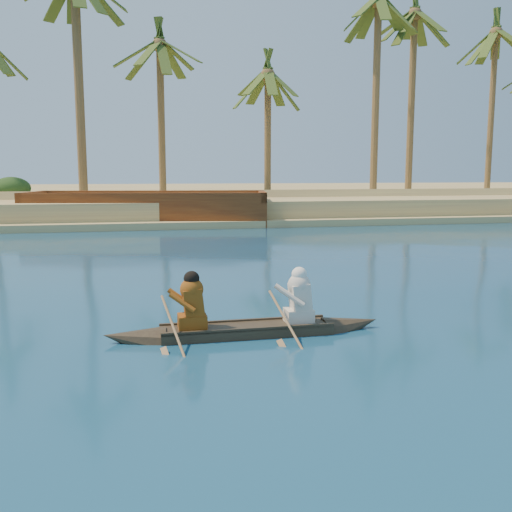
{
  "coord_description": "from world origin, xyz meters",
  "views": [
    {
      "loc": [
        -9.79,
        -6.38,
        2.84
      ],
      "look_at": [
        -7.22,
        5.42,
        1.06
      ],
      "focal_mm": 40.0,
      "sensor_mm": 36.0,
      "label": 1
    }
  ],
  "objects": [
    {
      "name": "sandy_embankment",
      "position": [
        0.0,
        46.89,
        0.53
      ],
      "size": [
        150.0,
        51.0,
        1.5
      ],
      "color": "#CEBE74",
      "rests_on": "ground"
    },
    {
      "name": "barge_mid",
      "position": [
        -8.89,
        25.25,
        0.74
      ],
      "size": [
        13.3,
        6.52,
        2.12
      ],
      "rotation": [
        0.0,
        0.0,
        -0.19
      ],
      "color": "brown",
      "rests_on": "ground"
    },
    {
      "name": "canoe",
      "position": [
        -7.88,
        3.16,
        0.26
      ],
      "size": [
        4.92,
        0.66,
        1.36
      ],
      "rotation": [
        0.0,
        0.0,
        0.0
      ],
      "color": "#3B3020",
      "rests_on": "ground"
    },
    {
      "name": "shrub_cluster",
      "position": [
        0.0,
        31.5,
        1.2
      ],
      "size": [
        100.0,
        6.0,
        2.4
      ],
      "primitive_type": null,
      "color": "#193513",
      "rests_on": "ground"
    },
    {
      "name": "palm_grove",
      "position": [
        0.0,
        35.0,
        8.0
      ],
      "size": [
        110.0,
        14.0,
        16.0
      ],
      "primitive_type": null,
      "color": "#3C531D",
      "rests_on": "ground"
    }
  ]
}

